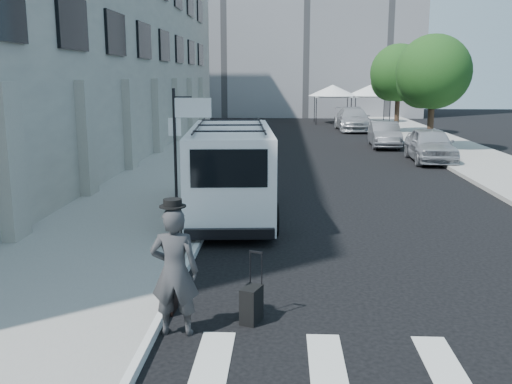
# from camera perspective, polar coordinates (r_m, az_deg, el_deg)

# --- Properties ---
(ground) EXTENTS (120.00, 120.00, 0.00)m
(ground) POSITION_cam_1_polar(r_m,az_deg,el_deg) (10.86, 2.80, -9.69)
(ground) COLOR black
(ground) RESTS_ON ground
(sidewalk_left) EXTENTS (4.50, 48.00, 0.15)m
(sidewalk_left) POSITION_cam_1_polar(r_m,az_deg,el_deg) (26.74, -6.34, 3.19)
(sidewalk_left) COLOR gray
(sidewalk_left) RESTS_ON ground
(sidewalk_right) EXTENTS (4.00, 56.00, 0.15)m
(sidewalk_right) POSITION_cam_1_polar(r_m,az_deg,el_deg) (31.69, 19.36, 3.91)
(sidewalk_right) COLOR gray
(sidewalk_right) RESTS_ON ground
(building_left) EXTENTS (10.00, 44.00, 12.00)m
(building_left) POSITION_cam_1_polar(r_m,az_deg,el_deg) (30.44, -20.06, 14.77)
(building_left) COLOR gray
(building_left) RESTS_ON ground
(sign_pole) EXTENTS (1.03, 0.07, 3.50)m
(sign_pole) POSITION_cam_1_polar(r_m,az_deg,el_deg) (13.59, -7.16, 6.06)
(sign_pole) COLOR black
(sign_pole) RESTS_ON sidewalk_left
(tree_near) EXTENTS (3.80, 3.83, 6.03)m
(tree_near) POSITION_cam_1_polar(r_m,az_deg,el_deg) (31.20, 17.07, 11.14)
(tree_near) COLOR black
(tree_near) RESTS_ON ground
(tree_far) EXTENTS (3.80, 3.83, 6.03)m
(tree_far) POSITION_cam_1_polar(r_m,az_deg,el_deg) (39.99, 13.90, 11.29)
(tree_far) COLOR black
(tree_far) RESTS_ON ground
(tent_left) EXTENTS (4.00, 4.00, 3.20)m
(tent_left) POSITION_cam_1_polar(r_m,az_deg,el_deg) (48.31, 7.67, 10.01)
(tent_left) COLOR black
(tent_left) RESTS_ON ground
(tent_right) EXTENTS (4.00, 4.00, 3.20)m
(tent_right) POSITION_cam_1_polar(r_m,az_deg,el_deg) (49.18, 11.40, 9.91)
(tent_right) COLOR black
(tent_right) RESTS_ON ground
(businessman) EXTENTS (0.75, 0.50, 2.02)m
(businessman) POSITION_cam_1_polar(r_m,az_deg,el_deg) (8.83, -8.14, -7.89)
(businessman) COLOR #353537
(businessman) RESTS_ON ground
(briefcase) EXTENTS (0.14, 0.44, 0.34)m
(briefcase) POSITION_cam_1_polar(r_m,az_deg,el_deg) (9.93, -8.43, -10.85)
(briefcase) COLOR black
(briefcase) RESTS_ON ground
(suitcase) EXTENTS (0.38, 0.48, 1.15)m
(suitcase) POSITION_cam_1_polar(r_m,az_deg,el_deg) (9.40, -0.46, -11.16)
(suitcase) COLOR black
(suitcase) RESTS_ON ground
(cargo_van) EXTENTS (2.78, 6.86, 2.51)m
(cargo_van) POSITION_cam_1_polar(r_m,az_deg,el_deg) (16.19, -2.53, 2.16)
(cargo_van) COLOR white
(cargo_van) RESTS_ON ground
(parked_car_a) EXTENTS (2.05, 4.71, 1.58)m
(parked_car_a) POSITION_cam_1_polar(r_m,az_deg,el_deg) (27.72, 17.03, 4.54)
(parked_car_a) COLOR #9B9DA2
(parked_car_a) RESTS_ON ground
(parked_car_b) EXTENTS (1.70, 4.33, 1.40)m
(parked_car_b) POSITION_cam_1_polar(r_m,az_deg,el_deg) (32.83, 12.73, 5.63)
(parked_car_b) COLOR #5C5E64
(parked_car_b) RESTS_ON ground
(parked_car_c) EXTENTS (2.47, 5.70, 1.63)m
(parked_car_c) POSITION_cam_1_polar(r_m,az_deg,el_deg) (42.32, 9.67, 7.17)
(parked_car_c) COLOR #A6A9AE
(parked_car_c) RESTS_ON ground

